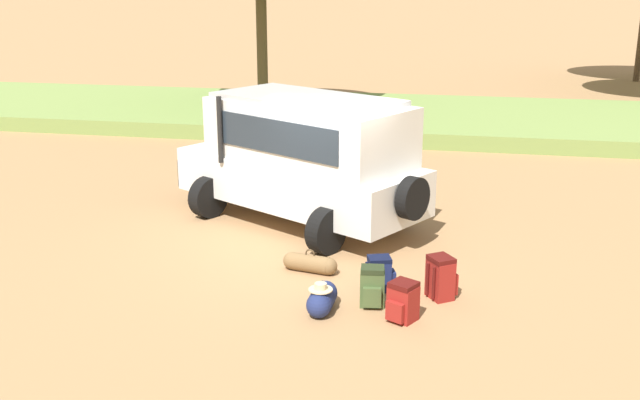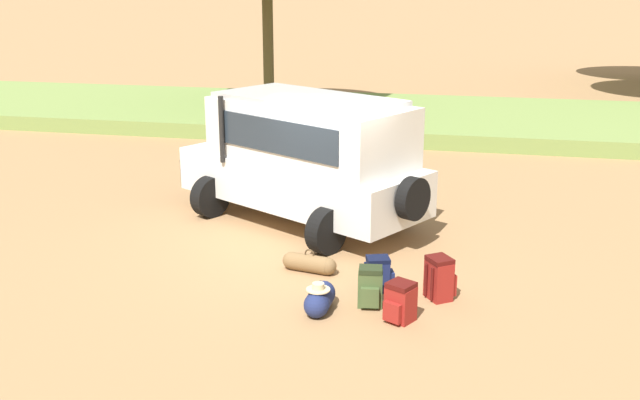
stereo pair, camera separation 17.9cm
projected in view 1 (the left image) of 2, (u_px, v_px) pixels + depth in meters
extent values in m
plane|color=#9E754C|center=(328.00, 244.00, 13.19)|extent=(320.00, 320.00, 0.00)
cube|color=olive|center=(395.00, 117.00, 23.74)|extent=(120.00, 7.00, 0.44)
cube|color=silver|center=(299.00, 180.00, 14.20)|extent=(5.20, 4.08, 0.84)
cube|color=silver|center=(309.00, 132.00, 13.76)|extent=(4.20, 3.45, 1.10)
cube|color=#232D38|center=(251.00, 124.00, 14.74)|extent=(0.83, 1.38, 0.77)
cube|color=#232D38|center=(274.00, 137.00, 13.10)|extent=(2.57, 1.50, 0.60)
cube|color=#232D38|center=(340.00, 122.00, 14.40)|extent=(2.57, 1.50, 0.60)
cube|color=#B7B7B7|center=(306.00, 99.00, 13.62)|extent=(3.83, 3.19, 0.10)
cube|color=black|center=(210.00, 167.00, 15.87)|extent=(0.94, 1.48, 0.56)
cylinder|color=black|center=(220.00, 130.00, 13.92)|extent=(0.10, 0.10, 1.25)
cylinder|color=black|center=(208.00, 197.00, 14.58)|extent=(0.64, 0.83, 0.80)
cylinder|color=black|center=(278.00, 178.00, 15.98)|extent=(0.64, 0.83, 0.80)
cylinder|color=black|center=(326.00, 231.00, 12.66)|extent=(0.64, 0.83, 0.80)
cylinder|color=black|center=(394.00, 205.00, 14.06)|extent=(0.64, 0.83, 0.80)
cylinder|color=black|center=(413.00, 198.00, 12.52)|extent=(0.56, 0.75, 0.74)
cube|color=navy|center=(379.00, 275.00, 11.22)|extent=(0.40, 0.39, 0.46)
cube|color=navy|center=(392.00, 278.00, 11.26)|extent=(0.15, 0.24, 0.25)
cube|color=black|center=(379.00, 259.00, 11.15)|extent=(0.41, 0.38, 0.07)
cylinder|color=black|center=(367.00, 274.00, 11.27)|extent=(0.04, 0.04, 0.39)
cylinder|color=black|center=(368.00, 278.00, 11.14)|extent=(0.04, 0.04, 0.39)
cube|color=#42562D|center=(372.00, 288.00, 10.68)|extent=(0.38, 0.30, 0.52)
cube|color=#42562D|center=(372.00, 297.00, 10.54)|extent=(0.27, 0.11, 0.29)
cube|color=#242F19|center=(373.00, 269.00, 10.60)|extent=(0.36, 0.31, 0.07)
cylinder|color=#242F19|center=(378.00, 284.00, 10.82)|extent=(0.04, 0.04, 0.45)
cylinder|color=#242F19|center=(367.00, 284.00, 10.83)|extent=(0.04, 0.04, 0.45)
cube|color=maroon|center=(403.00, 303.00, 10.24)|extent=(0.45, 0.44, 0.49)
cube|color=maroon|center=(395.00, 312.00, 10.12)|extent=(0.27, 0.20, 0.27)
cube|color=#4D100E|center=(404.00, 284.00, 10.16)|extent=(0.45, 0.44, 0.07)
cylinder|color=#4D100E|center=(415.00, 301.00, 10.32)|extent=(0.04, 0.04, 0.42)
cylinder|color=#4D100E|center=(405.00, 298.00, 10.41)|extent=(0.04, 0.04, 0.42)
cube|color=maroon|center=(440.00, 279.00, 10.92)|extent=(0.45, 0.48, 0.58)
cube|color=maroon|center=(451.00, 282.00, 11.01)|extent=(0.23, 0.28, 0.32)
cube|color=#4D100E|center=(441.00, 259.00, 10.83)|extent=(0.45, 0.47, 0.07)
cylinder|color=#4D100E|center=(427.00, 279.00, 10.93)|extent=(0.04, 0.04, 0.49)
cylinder|color=#4D100E|center=(434.00, 283.00, 10.79)|extent=(0.04, 0.04, 0.49)
cylinder|color=navy|center=(322.00, 299.00, 10.54)|extent=(0.36, 0.46, 0.35)
sphere|color=navy|center=(319.00, 306.00, 10.33)|extent=(0.35, 0.35, 0.35)
sphere|color=navy|center=(325.00, 293.00, 10.75)|extent=(0.35, 0.35, 0.35)
torus|color=#121834|center=(322.00, 286.00, 10.48)|extent=(0.03, 0.16, 0.16)
cylinder|color=beige|center=(321.00, 289.00, 10.39)|extent=(0.34, 0.34, 0.02)
cylinder|color=beige|center=(321.00, 286.00, 10.38)|extent=(0.17, 0.17, 0.09)
cylinder|color=brown|center=(310.00, 263.00, 11.93)|extent=(0.69, 0.40, 0.28)
sphere|color=brown|center=(292.00, 261.00, 12.05)|extent=(0.28, 0.28, 0.28)
sphere|color=brown|center=(329.00, 266.00, 11.81)|extent=(0.28, 0.28, 0.28)
torus|color=#493721|center=(310.00, 254.00, 11.89)|extent=(0.17, 0.06, 0.16)
cylinder|color=brown|center=(262.00, 54.00, 24.67)|extent=(0.35, 0.35, 4.11)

